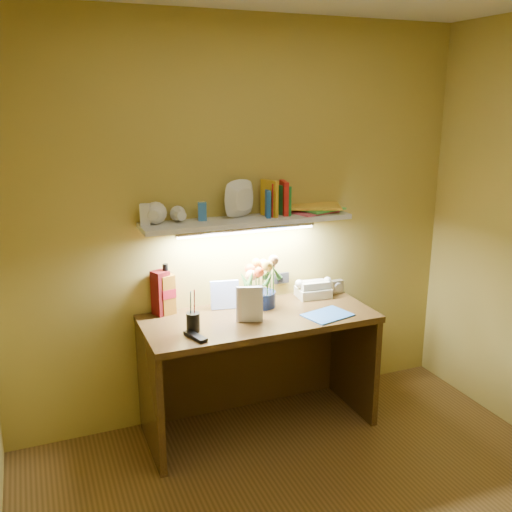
% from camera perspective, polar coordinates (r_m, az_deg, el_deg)
% --- Properties ---
extents(desk, '(1.40, 0.60, 0.75)m').
position_cam_1_polar(desk, '(3.61, 0.30, -11.55)').
color(desk, '#35230E').
rests_on(desk, ground).
extents(flower_bouquet, '(0.23, 0.23, 0.33)m').
position_cam_1_polar(flower_bouquet, '(3.56, 0.49, -2.52)').
color(flower_bouquet, '#0A1539').
rests_on(flower_bouquet, desk).
extents(telephone, '(0.22, 0.18, 0.13)m').
position_cam_1_polar(telephone, '(3.77, 5.74, -3.16)').
color(telephone, silver).
rests_on(telephone, desk).
extents(desk_clock, '(0.09, 0.05, 0.09)m').
position_cam_1_polar(desk_clock, '(3.88, 8.07, -3.04)').
color(desk_clock, silver).
rests_on(desk_clock, desk).
extents(whisky_bottle, '(0.10, 0.10, 0.31)m').
position_cam_1_polar(whisky_bottle, '(3.48, -8.96, -3.27)').
color(whisky_bottle, '#A46617').
rests_on(whisky_bottle, desk).
extents(whisky_box, '(0.11, 0.11, 0.27)m').
position_cam_1_polar(whisky_box, '(3.48, -9.50, -3.66)').
color(whisky_box, '#540C0D').
rests_on(whisky_box, desk).
extents(pen_cup, '(0.09, 0.09, 0.19)m').
position_cam_1_polar(pen_cup, '(3.22, -6.33, -5.95)').
color(pen_cup, black).
rests_on(pen_cup, desk).
extents(art_card, '(0.18, 0.06, 0.18)m').
position_cam_1_polar(art_card, '(3.55, -3.15, -3.89)').
color(art_card, white).
rests_on(art_card, desk).
extents(tv_remote, '(0.10, 0.18, 0.02)m').
position_cam_1_polar(tv_remote, '(3.16, -6.08, -7.99)').
color(tv_remote, black).
rests_on(tv_remote, desk).
extents(blue_folder, '(0.31, 0.26, 0.01)m').
position_cam_1_polar(blue_folder, '(3.48, 7.16, -5.88)').
color(blue_folder, blue).
rests_on(blue_folder, desk).
extents(desk_book_a, '(0.16, 0.03, 0.21)m').
position_cam_1_polar(desk_book_a, '(3.32, -1.90, -4.94)').
color(desk_book_a, silver).
rests_on(desk_book_a, desk).
extents(desk_book_b, '(0.15, 0.08, 0.22)m').
position_cam_1_polar(desk_book_b, '(3.32, -2.02, -4.87)').
color(desk_book_b, silver).
rests_on(desk_book_b, desk).
extents(wall_shelf, '(1.33, 0.38, 0.25)m').
position_cam_1_polar(wall_shelf, '(3.45, -0.73, 4.19)').
color(wall_shelf, silver).
rests_on(wall_shelf, ground).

